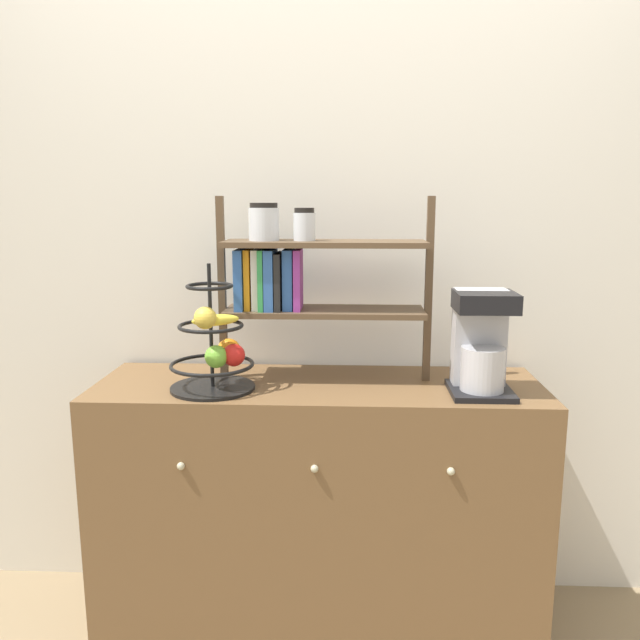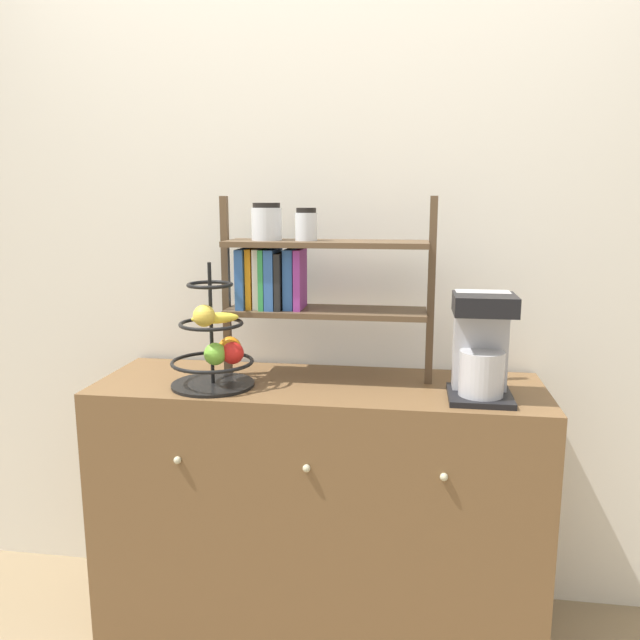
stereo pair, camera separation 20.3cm
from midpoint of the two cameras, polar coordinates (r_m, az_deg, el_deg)
The scene contains 5 objects.
wall_back at distance 2.28m, azimuth 3.47°, elevation 6.21°, with size 7.00×0.05×2.60m, color silver.
sideboard at distance 2.25m, azimuth 2.55°, elevation -16.74°, with size 1.48×0.49×0.89m.
coffee_maker at distance 1.98m, azimuth 17.41°, elevation -2.37°, with size 0.19×0.21×0.32m.
fruit_stand at distance 2.02m, azimuth -6.71°, elevation -2.52°, with size 0.27×0.27×0.41m.
shelf_hutch at distance 2.07m, azimuth 0.60°, elevation 4.45°, with size 0.71×0.20×0.61m.
Camera 2 is at (0.30, -1.74, 1.48)m, focal length 35.00 mm.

